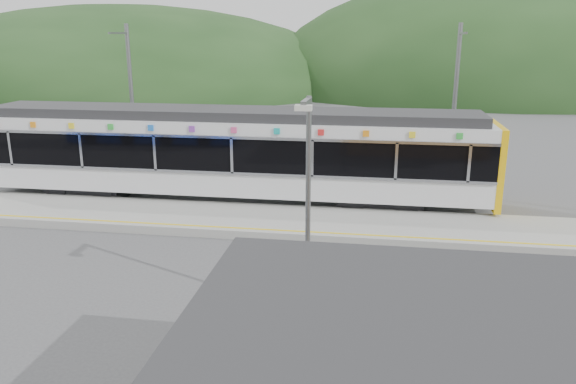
# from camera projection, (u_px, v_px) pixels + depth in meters

# --- Properties ---
(ground) EXTENTS (120.00, 120.00, 0.00)m
(ground) POSITION_uv_depth(u_px,v_px,m) (241.00, 260.00, 16.89)
(ground) COLOR #4C4C4F
(ground) RESTS_ON ground
(hills) EXTENTS (146.00, 149.00, 26.00)m
(hills) POSITION_uv_depth(u_px,v_px,m) (435.00, 216.00, 20.99)
(hills) COLOR #1E3D19
(hills) RESTS_ON ground
(platform) EXTENTS (26.00, 3.20, 0.30)m
(platform) POSITION_uv_depth(u_px,v_px,m) (262.00, 221.00, 19.99)
(platform) COLOR #9E9E99
(platform) RESTS_ON ground
(yellow_line) EXTENTS (26.00, 0.10, 0.01)m
(yellow_line) POSITION_uv_depth(u_px,v_px,m) (255.00, 229.00, 18.71)
(yellow_line) COLOR yellow
(yellow_line) RESTS_ON platform
(train) EXTENTS (20.44, 3.01, 3.74)m
(train) POSITION_uv_depth(u_px,v_px,m) (230.00, 151.00, 22.31)
(train) COLOR black
(train) RESTS_ON ground
(catenary_mast_west) EXTENTS (0.18, 1.80, 7.00)m
(catenary_mast_west) POSITION_uv_depth(u_px,v_px,m) (132.00, 102.00, 25.09)
(catenary_mast_west) COLOR slate
(catenary_mast_west) RESTS_ON ground
(catenary_mast_east) EXTENTS (0.18, 1.80, 7.00)m
(catenary_mast_east) POSITION_uv_depth(u_px,v_px,m) (454.00, 108.00, 22.98)
(catenary_mast_east) COLOR slate
(catenary_mast_east) RESTS_ON ground
(lamp_post) EXTENTS (0.35, 0.95, 5.27)m
(lamp_post) POSITION_uv_depth(u_px,v_px,m) (308.00, 190.00, 12.71)
(lamp_post) COLOR slate
(lamp_post) RESTS_ON ground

